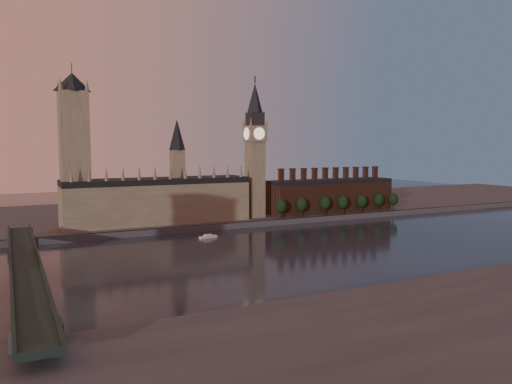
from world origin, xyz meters
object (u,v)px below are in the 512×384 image
big_ben (255,148)px  westminster_bridge (25,268)px  victoria_tower (74,145)px  river_boat (208,237)px

big_ben → westminster_bridge: size_ratio=0.54×
victoria_tower → big_ben: victoria_tower is taller
big_ben → victoria_tower: bearing=177.8°
victoria_tower → big_ben: bearing=-2.2°
westminster_bridge → river_boat: (108.38, 66.76, -6.52)m
victoria_tower → westminster_bridge: size_ratio=0.54×
westminster_bridge → river_boat: bearing=31.6°
big_ben → river_boat: size_ratio=8.65×
big_ben → westminster_bridge: bearing=-145.7°
victoria_tower → westminster_bridge: 133.21m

